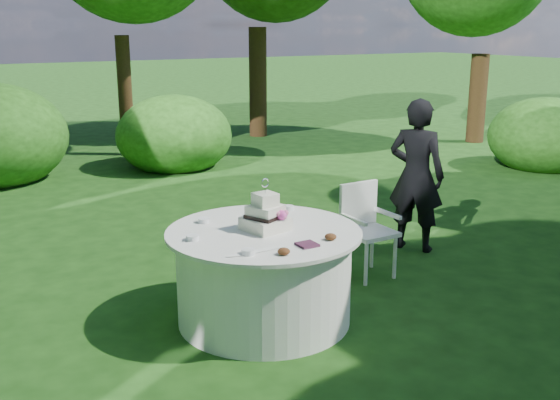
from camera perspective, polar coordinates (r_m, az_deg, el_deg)
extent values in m
plane|color=#15380F|center=(5.48, -1.38, -10.36)|extent=(80.00, 80.00, 0.00)
cube|color=#491F37|center=(4.84, 2.38, -3.90)|extent=(0.14, 0.14, 0.02)
ellipsoid|color=white|center=(4.71, -2.13, -4.48)|extent=(0.48, 0.07, 0.01)
imported|color=black|center=(7.05, 11.78, 2.11)|extent=(0.65, 0.71, 1.63)
cylinder|color=silver|center=(5.33, -1.40, -6.77)|extent=(1.40, 1.40, 0.74)
cylinder|color=silver|center=(5.20, -1.43, -2.82)|extent=(1.56, 1.56, 0.03)
cube|color=beige|center=(5.20, -1.28, -2.08)|extent=(0.36, 0.36, 0.10)
cube|color=beige|center=(5.17, -1.29, -1.02)|extent=(0.31, 0.31, 0.10)
cube|color=white|center=(5.14, -1.30, 0.05)|extent=(0.18, 0.18, 0.10)
cube|color=black|center=(5.18, -1.29, -1.39)|extent=(0.33, 0.33, 0.03)
sphere|color=#E944AD|center=(5.12, 0.17, -1.35)|extent=(0.08, 0.08, 0.08)
cylinder|color=silver|center=(5.12, -1.30, 0.86)|extent=(0.01, 0.01, 0.05)
torus|color=white|center=(5.11, -1.30, 1.51)|extent=(0.08, 0.02, 0.08)
cube|color=white|center=(6.28, 7.84, -2.82)|extent=(0.43, 0.43, 0.04)
cube|color=white|center=(6.35, 6.83, -0.31)|extent=(0.43, 0.05, 0.43)
cylinder|color=silver|center=(6.12, 7.50, -5.55)|extent=(0.04, 0.04, 0.42)
cylinder|color=silver|center=(6.33, 9.97, -4.95)|extent=(0.04, 0.04, 0.42)
cylinder|color=white|center=(6.38, 5.58, -4.64)|extent=(0.04, 0.04, 0.42)
cylinder|color=silver|center=(6.58, 8.01, -4.10)|extent=(0.04, 0.04, 0.42)
cube|color=white|center=(6.11, 6.40, -1.70)|extent=(0.04, 0.39, 0.04)
cube|color=white|center=(6.36, 9.32, -1.15)|extent=(0.04, 0.39, 0.04)
cylinder|color=white|center=(5.75, 0.72, -0.70)|extent=(0.10, 0.10, 0.04)
cylinder|color=white|center=(4.66, -2.78, -4.53)|extent=(0.10, 0.10, 0.04)
cylinder|color=white|center=(5.00, -7.62, -3.27)|extent=(0.10, 0.10, 0.04)
cylinder|color=white|center=(5.43, -6.67, -1.77)|extent=(0.10, 0.10, 0.04)
ellipsoid|color=#562D16|center=(4.98, 4.43, -3.21)|extent=(0.09, 0.09, 0.05)
ellipsoid|color=#562D16|center=(5.75, -0.72, -0.66)|extent=(0.09, 0.09, 0.05)
ellipsoid|color=#562D16|center=(4.65, 0.33, -4.49)|extent=(0.09, 0.09, 0.05)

